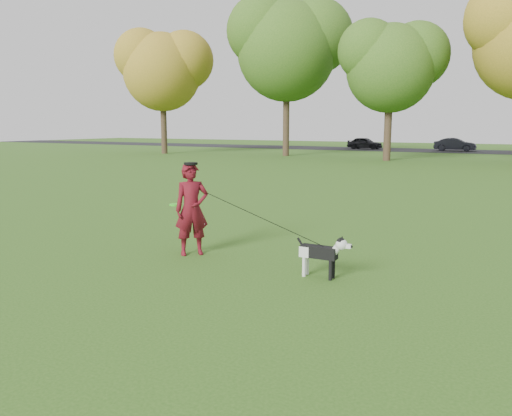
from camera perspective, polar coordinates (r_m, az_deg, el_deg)
The scene contains 8 objects.
ground at distance 8.87m, azimuth 0.34°, elevation -5.86°, with size 120.00×120.00×0.00m, color #285116.
road at distance 47.79m, azimuth 23.55°, elevation 5.93°, with size 120.00×7.00×0.02m, color black.
man at distance 9.09m, azimuth -7.35°, elevation -0.15°, with size 0.61×0.40×1.68m, color #500B0E.
dog at distance 7.78m, azimuth 7.67°, elevation -4.95°, with size 0.91×0.18×0.69m.
car_left at distance 49.52m, azimuth 12.32°, elevation 7.27°, with size 1.33×3.31×1.13m, color black.
car_mid at distance 47.91m, azimuth 21.80°, elevation 6.76°, with size 1.22×3.50×1.15m, color black.
man_held_items at distance 8.19m, azimuth 0.93°, elevation -1.27°, with size 3.16×0.34×1.22m.
tree_row at distance 34.43m, azimuth 19.81°, elevation 17.43°, with size 51.74×8.86×12.01m.
Camera 1 is at (4.00, -7.56, 2.36)m, focal length 35.00 mm.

